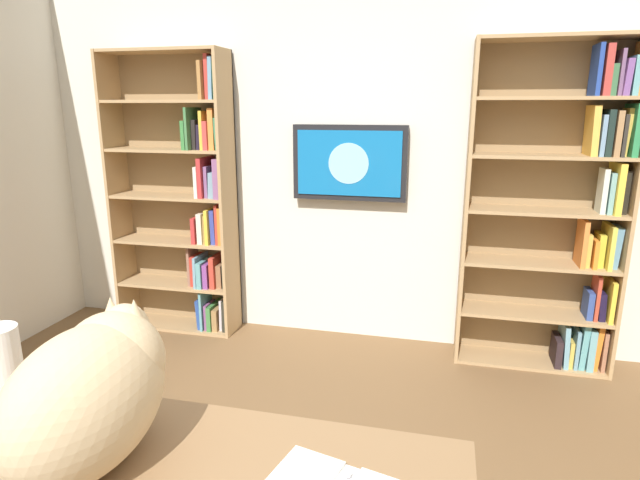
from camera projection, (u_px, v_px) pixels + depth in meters
name	position (u px, v px, depth m)	size (l,w,h in m)	color
wall_back	(349.00, 147.00, 3.54)	(4.52, 0.06, 2.70)	silver
bookshelf_left	(564.00, 212.00, 3.15)	(0.93, 0.28, 2.00)	tan
bookshelf_right	(188.00, 202.00, 3.73)	(0.89, 0.28, 1.99)	tan
wall_mounted_tv	(349.00, 163.00, 3.48)	(0.77, 0.07, 0.50)	black
cat	(95.00, 388.00, 1.25)	(0.31, 0.61, 0.37)	#D1B284
paper_towel_roll	(2.00, 363.00, 1.54)	(0.11, 0.11, 0.22)	white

